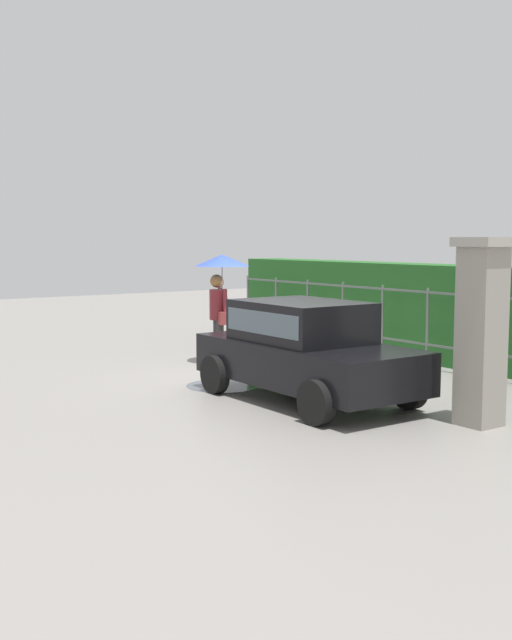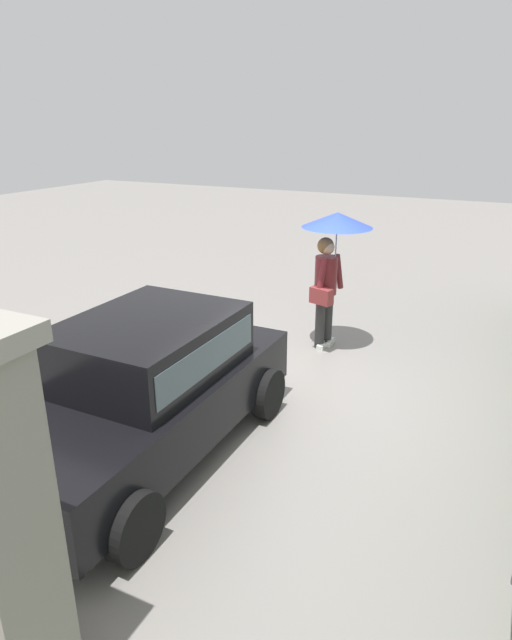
# 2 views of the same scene
# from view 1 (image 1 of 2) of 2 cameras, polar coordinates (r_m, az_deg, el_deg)

# --- Properties ---
(ground_plane) EXTENTS (40.00, 40.00, 0.00)m
(ground_plane) POSITION_cam_1_polar(r_m,az_deg,el_deg) (13.36, 0.80, -4.25)
(ground_plane) COLOR gray
(car) EXTENTS (3.76, 1.89, 1.48)m
(car) POSITION_cam_1_polar(r_m,az_deg,el_deg) (11.32, 3.67, -2.02)
(car) COLOR black
(car) RESTS_ON ground
(pedestrian) EXTENTS (1.04, 1.04, 2.10)m
(pedestrian) POSITION_cam_1_polar(r_m,az_deg,el_deg) (14.60, -2.64, 2.93)
(pedestrian) COLOR #333333
(pedestrian) RESTS_ON ground
(gate_pillar) EXTENTS (0.60, 0.60, 2.42)m
(gate_pillar) POSITION_cam_1_polar(r_m,az_deg,el_deg) (10.14, 16.49, -0.71)
(gate_pillar) COLOR gray
(gate_pillar) RESTS_ON ground
(fence_section) EXTENTS (10.58, 0.05, 1.50)m
(fence_section) POSITION_cam_1_polar(r_m,az_deg,el_deg) (14.83, 11.00, -0.12)
(fence_section) COLOR #59605B
(fence_section) RESTS_ON ground
(hedge_row) EXTENTS (11.53, 0.90, 1.90)m
(hedge_row) POSITION_cam_1_polar(r_m,az_deg,el_deg) (15.41, 13.10, 0.53)
(hedge_row) COLOR #235B23
(hedge_row) RESTS_ON ground
(puddle_near) EXTENTS (1.21, 1.21, 0.00)m
(puddle_near) POSITION_cam_1_polar(r_m,az_deg,el_deg) (12.56, -2.49, -4.92)
(puddle_near) COLOR #4C545B
(puddle_near) RESTS_ON ground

